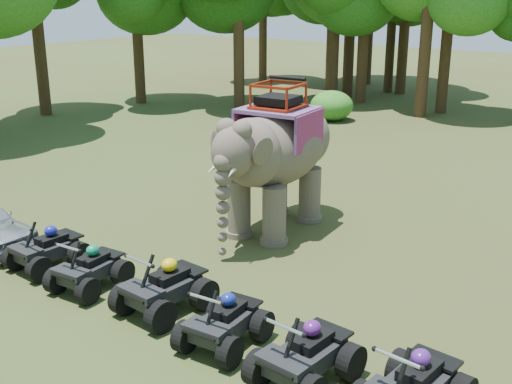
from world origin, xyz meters
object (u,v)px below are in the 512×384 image
atv_5 (414,378)px  atv_2 (164,281)px  atv_1 (89,263)px  elephant (276,156)px  atv_3 (224,315)px  atv_0 (46,243)px  atv_4 (306,347)px

atv_5 → atv_2: bearing=-176.7°
atv_1 → atv_2: atv_2 is taller
elephant → atv_5: size_ratio=2.66×
atv_1 → atv_5: bearing=-4.5°
elephant → atv_3: bearing=-69.4°
elephant → atv_5: 8.25m
atv_0 → atv_4: size_ratio=0.94×
atv_0 → atv_2: bearing=4.3°
atv_3 → atv_2: bearing=166.1°
atv_0 → atv_2: atv_2 is taller
elephant → atv_1: (-1.02, -5.38, -1.40)m
atv_0 → atv_2: (3.63, 0.17, 0.06)m
elephant → atv_0: 6.07m
elephant → atv_5: bearing=-45.9°
atv_1 → atv_2: bearing=1.4°
elephant → atv_3: 6.18m
atv_1 → atv_4: size_ratio=0.90×
atv_2 → atv_3: 1.79m
atv_0 → atv_1: 1.63m
atv_3 → atv_5: (3.55, 0.20, 0.05)m
atv_1 → atv_4: bearing=-6.4°
elephant → atv_1: size_ratio=2.97×
atv_3 → atv_4: size_ratio=0.93×
atv_2 → atv_3: bearing=-5.6°
atv_5 → elephant: bearing=144.5°
atv_3 → atv_4: (1.78, -0.04, 0.05)m
atv_2 → atv_4: atv_2 is taller
elephant → atv_4: size_ratio=2.69×
elephant → atv_2: size_ratio=2.61×
atv_0 → atv_3: atv_0 is taller
atv_4 → elephant: bearing=133.3°
atv_0 → atv_4: 7.18m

